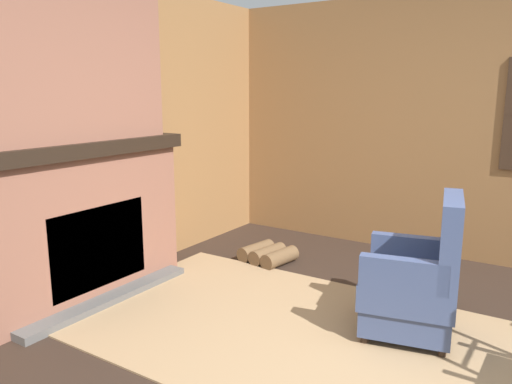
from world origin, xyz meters
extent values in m
cube|color=olive|center=(-2.62, 0.00, 1.28)|extent=(0.06, 5.78, 2.56)
cube|color=olive|center=(0.00, 2.62, 1.28)|extent=(5.78, 0.06, 2.56)
cube|color=brown|center=(-2.42, 0.00, 0.57)|extent=(0.33, 1.74, 1.15)
cube|color=black|center=(-2.30, 0.00, 0.44)|extent=(0.08, 0.90, 0.64)
cube|color=#565451|center=(-2.18, 0.00, 0.03)|extent=(0.16, 1.56, 0.06)
cube|color=black|center=(-2.42, 0.00, 1.20)|extent=(0.43, 1.84, 0.11)
cube|color=brown|center=(-2.42, 0.00, 1.90)|extent=(0.29, 1.53, 1.28)
cube|color=#997A56|center=(-0.50, 0.36, 0.01)|extent=(3.70, 1.94, 0.01)
cube|color=#3D4C75|center=(-0.08, 0.75, 0.18)|extent=(0.68, 0.69, 0.24)
cube|color=#3D4C75|center=(-0.08, 0.75, 0.33)|extent=(0.71, 0.73, 0.18)
cube|color=#3D4C75|center=(0.15, 0.80, 0.70)|extent=(0.24, 0.63, 0.56)
cube|color=#3D4C75|center=(-0.05, 0.49, 0.52)|extent=(0.55, 0.20, 0.20)
cube|color=#3D4C75|center=(-0.15, 1.01, 0.52)|extent=(0.55, 0.20, 0.20)
cylinder|color=#332319|center=(-0.26, 0.46, 0.03)|extent=(0.06, 0.06, 0.06)
cylinder|color=#332319|center=(-0.37, 0.95, 0.03)|extent=(0.06, 0.06, 0.06)
cylinder|color=#332319|center=(0.20, 0.56, 0.03)|extent=(0.06, 0.06, 0.06)
cylinder|color=#332319|center=(0.10, 1.04, 0.03)|extent=(0.06, 0.06, 0.06)
cylinder|color=brown|center=(-1.80, 1.52, 0.07)|extent=(0.21, 0.43, 0.15)
cylinder|color=brown|center=(-1.65, 1.49, 0.07)|extent=(0.21, 0.43, 0.15)
cylinder|color=brown|center=(-1.50, 1.47, 0.07)|extent=(0.21, 0.43, 0.15)
cube|color=brown|center=(-2.46, 0.31, 1.33)|extent=(0.15, 0.24, 0.15)
cube|color=silver|center=(-2.38, 0.31, 1.34)|extent=(0.01, 0.04, 0.02)
camera|label=1|loc=(0.77, -2.46, 1.64)|focal=35.00mm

